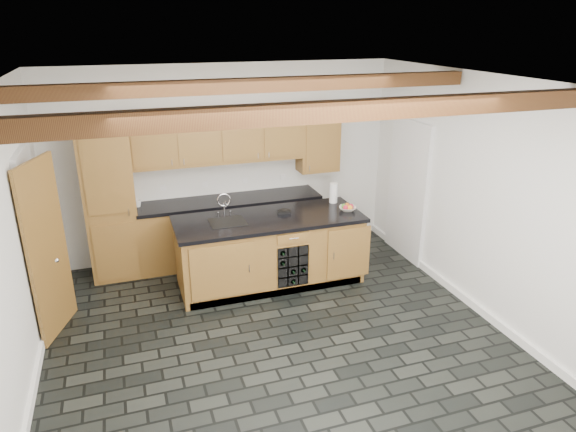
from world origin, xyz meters
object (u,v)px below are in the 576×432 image
kitchen_scale (284,211)px  paper_towel (333,193)px  fruit_bowl (347,209)px  island (270,250)px

kitchen_scale → paper_towel: size_ratio=0.68×
fruit_bowl → paper_towel: (-0.05, 0.37, 0.11)m
fruit_bowl → island: bearing=176.0°
fruit_bowl → paper_towel: paper_towel is taller
island → paper_towel: 1.23m
paper_towel → island: bearing=-163.8°
island → paper_towel: paper_towel is taller
island → paper_towel: (1.02, 0.30, 0.60)m
fruit_bowl → paper_towel: 0.39m
kitchen_scale → fruit_bowl: 0.86m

